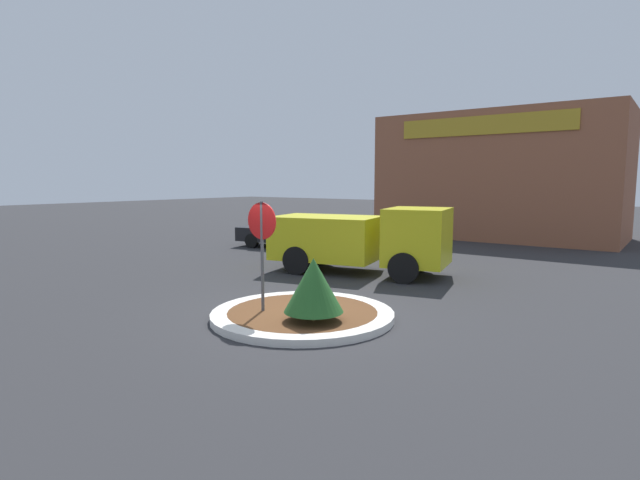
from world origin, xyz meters
name	(u,v)px	position (x,y,z in m)	size (l,w,h in m)	color
ground_plane	(303,318)	(0.00, 0.00, 0.00)	(120.00, 120.00, 0.00)	#2D2D30
traffic_island	(303,315)	(0.00, 0.00, 0.08)	(4.02, 4.02, 0.16)	silver
stop_sign	(262,237)	(-0.73, -0.48, 1.81)	(0.80, 0.07, 2.57)	#4C4C51
island_shrub	(314,285)	(0.66, -0.47, 0.91)	(1.22, 1.22, 1.30)	brown
utility_truck	(360,238)	(-1.81, 5.31, 1.16)	(5.98, 3.33, 2.17)	gold
storefront_building	(500,176)	(-1.45, 18.82, 3.23)	(11.92, 6.07, 6.45)	#93563D
parked_sedan_black	(288,233)	(-7.77, 8.74, 0.68)	(4.84, 2.49, 1.32)	black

